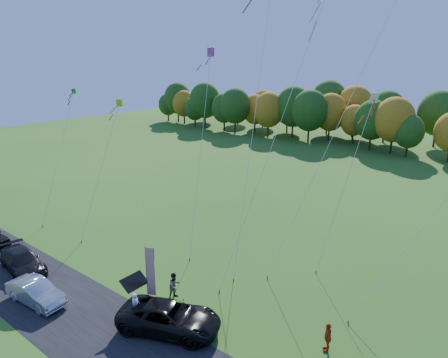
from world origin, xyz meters
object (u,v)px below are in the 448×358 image
Objects in this scene: black_suv at (169,317)px; silver_sedan at (36,292)px; feather_flag at (150,271)px; person_east at (328,337)px.

black_suv is 9.33m from silver_sedan.
black_suv is at bearing -74.43° from silver_sedan.
black_suv is 1.38× the size of feather_flag.
feather_flag reaches higher than person_east.
silver_sedan is at bearing 88.69° from black_suv.
feather_flag reaches higher than silver_sedan.
feather_flag is at bearing 49.43° from black_suv.
person_east reaches higher than silver_sedan.
person_east is 10.90m from feather_flag.
black_suv is at bearing -18.11° from feather_flag.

